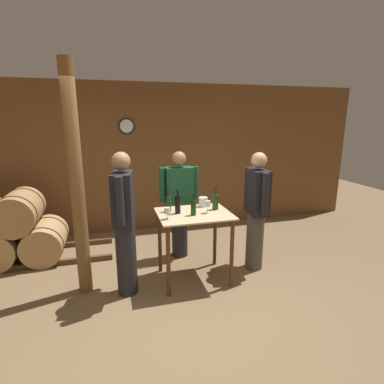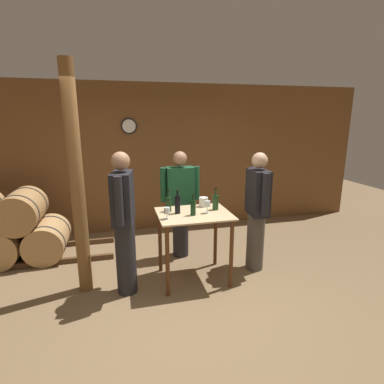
% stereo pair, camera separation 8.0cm
% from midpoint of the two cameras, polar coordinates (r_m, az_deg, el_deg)
% --- Properties ---
extents(ground_plane, '(14.00, 14.00, 0.00)m').
position_cam_midpoint_polar(ground_plane, '(3.74, -0.93, -19.87)').
color(ground_plane, brown).
extents(back_wall, '(8.40, 0.08, 2.70)m').
position_cam_midpoint_polar(back_wall, '(5.63, -6.83, 6.35)').
color(back_wall, brown).
rests_on(back_wall, ground_plane).
extents(barrel_rack, '(3.12, 0.81, 1.06)m').
position_cam_midpoint_polar(barrel_rack, '(5.21, -32.02, -6.33)').
color(barrel_rack, '#4C331E').
rests_on(barrel_rack, ground_plane).
extents(tasting_table, '(0.92, 0.74, 0.91)m').
position_cam_midpoint_polar(tasting_table, '(3.85, 0.97, -6.74)').
color(tasting_table, '#D1B284').
rests_on(tasting_table, ground_plane).
extents(wooden_post, '(0.16, 0.16, 2.70)m').
position_cam_midpoint_polar(wooden_post, '(3.66, -20.50, 1.54)').
color(wooden_post, brown).
rests_on(wooden_post, ground_plane).
extents(wine_bottle_far_left, '(0.07, 0.07, 0.28)m').
position_cam_midpoint_polar(wine_bottle_far_left, '(3.84, -3.90, -2.21)').
color(wine_bottle_far_left, '#193819').
rests_on(wine_bottle_far_left, tasting_table).
extents(wine_bottle_left, '(0.07, 0.07, 0.31)m').
position_cam_midpoint_polar(wine_bottle_left, '(3.75, -2.16, -2.33)').
color(wine_bottle_left, black).
rests_on(wine_bottle_left, tasting_table).
extents(wine_bottle_center, '(0.07, 0.07, 0.27)m').
position_cam_midpoint_polar(wine_bottle_center, '(3.68, 0.84, -2.88)').
color(wine_bottle_center, black).
rests_on(wine_bottle_center, tasting_table).
extents(wine_bottle_right, '(0.08, 0.08, 0.29)m').
position_cam_midpoint_polar(wine_bottle_right, '(3.92, 5.08, -1.87)').
color(wine_bottle_right, '#193819').
rests_on(wine_bottle_right, tasting_table).
extents(wine_glass_near_left, '(0.07, 0.07, 0.14)m').
position_cam_midpoint_polar(wine_glass_near_left, '(3.55, -4.16, -3.59)').
color(wine_glass_near_left, silver).
rests_on(wine_glass_near_left, tasting_table).
extents(wine_glass_near_center, '(0.07, 0.07, 0.16)m').
position_cam_midpoint_polar(wine_glass_near_center, '(3.76, 3.61, -2.31)').
color(wine_glass_near_center, silver).
rests_on(wine_glass_near_center, tasting_table).
extents(ice_bucket, '(0.12, 0.12, 0.13)m').
position_cam_midpoint_polar(ice_bucket, '(4.06, 2.77, -1.89)').
color(ice_bucket, white).
rests_on(ice_bucket, tasting_table).
extents(person_host, '(0.29, 0.58, 1.72)m').
position_cam_midpoint_polar(person_host, '(3.58, -12.21, -5.46)').
color(person_host, '#232328').
rests_on(person_host, ground_plane).
extents(person_visitor_with_scarf, '(0.25, 0.59, 1.65)m').
position_cam_midpoint_polar(person_visitor_with_scarf, '(4.18, 12.82, -3.29)').
color(person_visitor_with_scarf, '#4C4742').
rests_on(person_visitor_with_scarf, ground_plane).
extents(person_visitor_bearded, '(0.59, 0.24, 1.62)m').
position_cam_midpoint_polar(person_visitor_bearded, '(4.49, -1.73, -1.98)').
color(person_visitor_bearded, '#232328').
rests_on(person_visitor_bearded, ground_plane).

